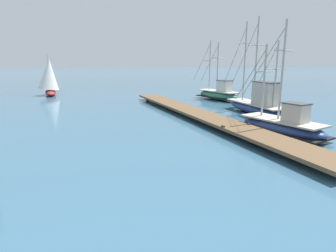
# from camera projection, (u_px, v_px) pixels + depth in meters

# --- Properties ---
(floating_dock) EXTENTS (3.92, 22.04, 0.53)m
(floating_dock) POSITION_uv_depth(u_px,v_px,m) (198.00, 113.00, 18.82)
(floating_dock) COLOR brown
(floating_dock) RESTS_ON ground
(fishing_boat_0) EXTENTS (1.87, 8.16, 6.83)m
(fishing_boat_0) POSITION_uv_depth(u_px,v_px,m) (258.00, 104.00, 20.38)
(fishing_boat_0) COLOR navy
(fishing_boat_0) RESTS_ON ground
(fishing_boat_1) EXTENTS (3.08, 6.60, 5.80)m
(fishing_boat_1) POSITION_uv_depth(u_px,v_px,m) (219.00, 94.00, 27.97)
(fishing_boat_1) COLOR #337556
(fishing_boat_1) RESTS_ON ground
(fishing_boat_2) EXTENTS (3.02, 5.78, 5.78)m
(fishing_boat_2) POSITION_uv_depth(u_px,v_px,m) (283.00, 125.00, 14.64)
(fishing_boat_2) COLOR navy
(fishing_boat_2) RESTS_ON ground
(distant_sailboat) EXTENTS (2.80, 4.55, 4.48)m
(distant_sailboat) POSITION_uv_depth(u_px,v_px,m) (49.00, 77.00, 31.32)
(distant_sailboat) COLOR #AD2823
(distant_sailboat) RESTS_ON ground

